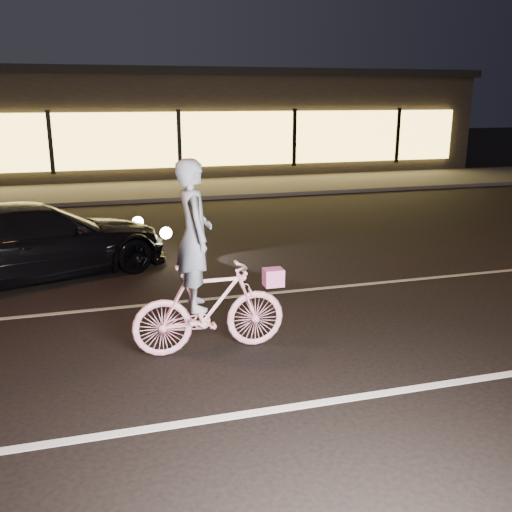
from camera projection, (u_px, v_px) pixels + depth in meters
name	position (u px, v px, depth m)	size (l,w,h in m)	color
ground	(345.00, 338.00, 7.72)	(90.00, 90.00, 0.00)	black
lane_stripe_near	(402.00, 390.00, 6.33)	(60.00, 0.12, 0.01)	silver
lane_stripe_far	(296.00, 291.00, 9.57)	(60.00, 0.10, 0.01)	gray
sidewalk	(189.00, 189.00, 19.74)	(30.00, 4.00, 0.12)	#383533
storefront	(165.00, 120.00, 24.70)	(25.40, 8.42, 4.20)	black
cyclist	(205.00, 287.00, 7.08)	(1.96, 0.67, 2.46)	#FF396B
sedan	(37.00, 241.00, 10.13)	(5.04, 3.43, 1.36)	black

